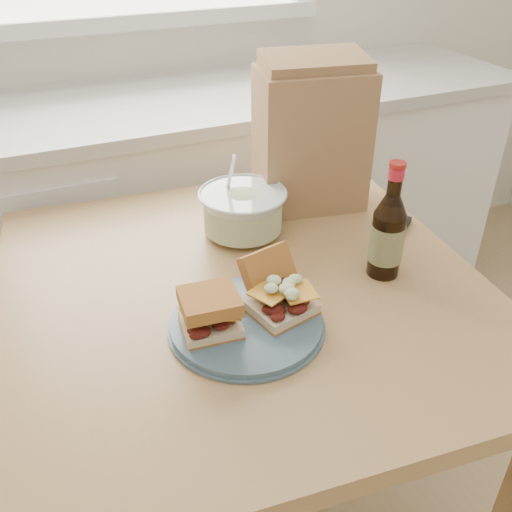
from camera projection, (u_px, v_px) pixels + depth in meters
name	position (u px, v px, depth m)	size (l,w,h in m)	color
cabinet_run	(174.00, 224.00, 2.07)	(2.50, 0.64, 0.94)	white
dining_table	(246.00, 330.00, 1.24)	(1.05, 1.05, 0.81)	tan
plate	(246.00, 324.00, 1.05)	(0.28, 0.28, 0.02)	#465F71
sandwich_left	(210.00, 312.00, 1.01)	(0.11, 0.10, 0.08)	beige
sandwich_right	(277.00, 291.00, 1.07)	(0.13, 0.18, 0.09)	beige
coleslaw_bowl	(243.00, 213.00, 1.32)	(0.21, 0.21, 0.20)	silver
beer_bottle	(388.00, 234.00, 1.16)	(0.07, 0.07, 0.25)	black
knife	(401.00, 231.00, 1.34)	(0.17, 0.15, 0.01)	silver
paper_bag	(311.00, 140.00, 1.39)	(0.26, 0.17, 0.34)	#A5784F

